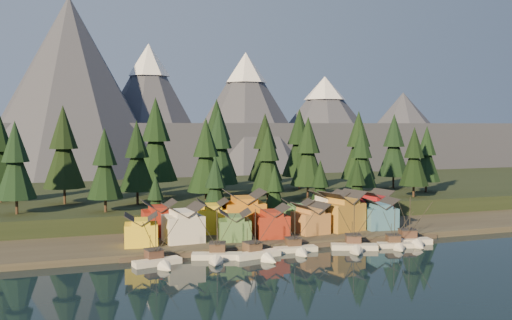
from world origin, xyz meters
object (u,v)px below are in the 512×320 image
object	(u,v)px
boat_6	(413,235)
house_back_1	(212,215)
boat_1	(217,250)
boat_3	(297,244)
house_front_1	(183,222)
boat_4	(355,241)
boat_0	(159,256)
boat_5	(396,239)
house_front_0	(141,229)
house_back_0	(159,217)
boat_2	(260,249)

from	to	relation	value
boat_6	house_back_1	world-z (taller)	boat_6
boat_1	boat_3	xyz separation A→B (m)	(19.32, 0.93, -0.19)
house_front_1	boat_4	bearing A→B (deg)	-27.64
house_back_1	boat_3	bearing A→B (deg)	-49.95
boat_6	house_back_1	size ratio (longest dim) A/B	1.46
boat_0	house_back_1	size ratio (longest dim) A/B	1.32
boat_3	house_back_1	world-z (taller)	house_back_1
boat_1	house_front_1	size ratio (longest dim) A/B	1.31
boat_1	house_front_1	xyz separation A→B (m)	(-4.21, 14.60, 3.99)
boat_3	house_front_1	world-z (taller)	house_front_1
boat_3	house_back_1	distance (m)	26.74
house_front_1	boat_5	bearing A→B (deg)	-24.03
boat_0	house_front_0	bearing A→B (deg)	84.48
boat_4	boat_6	xyz separation A→B (m)	(16.27, 0.80, 0.27)
boat_3	boat_5	bearing A→B (deg)	-4.81
boat_1	boat_5	size ratio (longest dim) A/B	1.14
boat_1	house_front_0	bearing A→B (deg)	155.04
boat_3	boat_5	xyz separation A→B (m)	(23.94, -3.45, 0.08)
boat_5	house_back_1	bearing A→B (deg)	161.59
boat_6	house_back_1	bearing A→B (deg)	162.11
house_back_0	house_back_1	size ratio (longest dim) A/B	1.01
house_back_0	house_front_1	bearing A→B (deg)	-65.61
boat_5	house_back_1	size ratio (longest dim) A/B	1.22
house_back_0	boat_6	bearing A→B (deg)	-21.96
boat_5	house_back_0	bearing A→B (deg)	168.39
boat_3	house_front_1	bearing A→B (deg)	153.23
house_front_0	house_back_0	world-z (taller)	house_back_0
boat_1	boat_4	world-z (taller)	boat_1
boat_1	boat_2	distance (m)	9.45
boat_0	house_back_0	world-z (taller)	boat_0
boat_0	boat_6	xyz separation A→B (m)	(61.67, 0.30, 0.34)
boat_2	boat_4	size ratio (longest dim) A/B	1.00
boat_2	house_front_0	distance (m)	28.05
boat_1	boat_5	xyz separation A→B (m)	(43.26, -2.52, -0.11)
house_back_0	boat_2	bearing A→B (deg)	-54.16
house_front_0	house_front_1	size ratio (longest dim) A/B	0.90
boat_4	boat_2	bearing A→B (deg)	-158.01
boat_2	boat_6	bearing A→B (deg)	-10.82
house_back_0	house_back_1	world-z (taller)	house_back_0
boat_5	house_back_0	size ratio (longest dim) A/B	1.21
boat_1	boat_2	xyz separation A→B (m)	(9.32, -1.52, -0.06)
boat_1	house_back_0	xyz separation A→B (m)	(-8.26, 24.18, 3.87)
boat_3	house_back_0	size ratio (longest dim) A/B	1.27
house_front_0	house_back_1	bearing A→B (deg)	35.02
boat_0	boat_2	distance (m)	21.91
house_front_0	house_back_0	size ratio (longest dim) A/B	0.95
boat_0	boat_2	size ratio (longest dim) A/B	0.95
boat_4	house_back_1	bearing A→B (deg)	159.90
house_front_1	boat_3	bearing A→B (deg)	-34.36
boat_4	house_front_1	size ratio (longest dim) A/B	1.30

